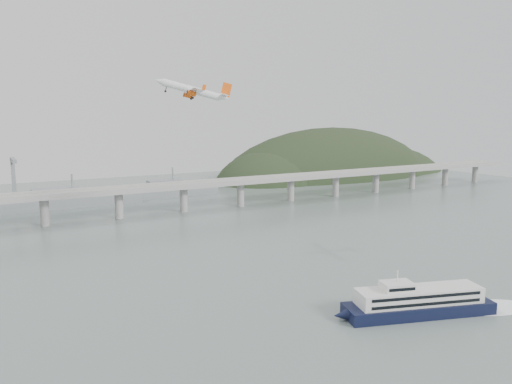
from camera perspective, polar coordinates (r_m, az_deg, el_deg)
ground at (r=211.94m, az=7.69°, el=-11.62°), size 900.00×900.00×0.00m
bridge at (r=380.52m, az=-11.24°, el=0.08°), size 800.00×22.00×23.90m
headland at (r=642.99m, az=9.53°, el=0.23°), size 365.00×155.00×156.00m
ferry at (r=199.26m, az=18.08°, el=-11.86°), size 90.42×38.02×17.59m
airliner at (r=266.84m, az=-7.15°, el=11.42°), size 40.31×37.09×13.04m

